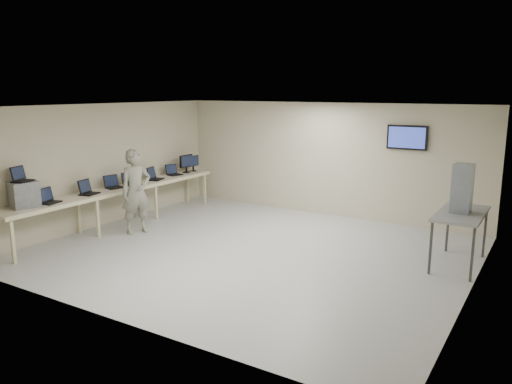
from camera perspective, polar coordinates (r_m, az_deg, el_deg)
The scene contains 15 objects.
room at distance 9.53m, azimuth -0.28°, elevation 1.37°, with size 8.01×7.01×2.81m.
workbench at distance 11.88m, azimuth -15.42°, elevation 0.14°, with size 0.76×6.00×0.90m.
equipment_box at distance 10.48m, azimuth -24.98°, elevation -0.26°, with size 0.42×0.48×0.50m, color gray.
laptop_on_box at distance 10.47m, azimuth -25.31°, elevation 1.51°, with size 0.39×0.43×0.29m.
laptop_0 at distance 10.72m, azimuth -22.64°, elevation -0.75°, with size 0.39×0.43×0.30m.
laptop_1 at distance 11.32m, azimuth -18.72°, elevation 0.17°, with size 0.41×0.45×0.31m.
laptop_2 at distance 11.85m, azimuth -15.99°, elevation 0.81°, with size 0.38×0.43×0.29m.
laptop_3 at distance 12.19m, azimuth -14.13°, elevation 1.19°, with size 0.38×0.42×0.28m.
laptop_4 at distance 12.70m, azimuth -11.59°, elevation 1.75°, with size 0.42×0.46×0.31m.
laptop_5 at distance 13.29m, azimuth -9.43°, elevation 2.24°, with size 0.38×0.42×0.28m.
monitor_near at distance 13.59m, azimuth -7.98°, elevation 3.42°, with size 0.22×0.49×0.48m.
monitor_far at distance 13.82m, azimuth -7.20°, elevation 3.43°, with size 0.19×0.43×0.42m.
soldier at distance 11.17m, azimuth -13.55°, elevation 0.04°, with size 0.68×0.44×1.85m, color #5D6353.
side_table at distance 9.55m, azimuth 22.39°, elevation -2.58°, with size 0.76×1.64×0.98m.
storage_bins at distance 9.45m, azimuth 22.50°, elevation 0.39°, with size 0.33×0.36×0.86m.
Camera 1 is at (4.99, -7.90, 3.12)m, focal length 35.00 mm.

